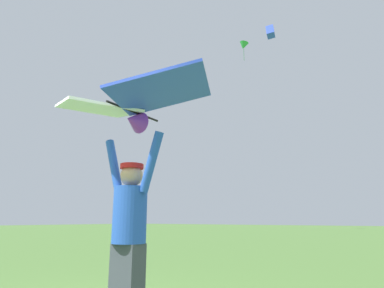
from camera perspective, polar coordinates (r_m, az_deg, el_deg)
kite_flyer_person at (r=3.37m, az=-11.14°, el=-14.98°), size 0.81×0.35×1.92m
held_stunt_kite at (r=3.51m, az=-11.24°, el=6.90°), size 2.10×1.13×0.43m
distant_kite_blue_mid_left at (r=29.26m, az=13.79°, el=18.82°), size 0.90×1.02×1.20m
distant_kite_green_overhead_distant at (r=38.68m, az=9.17°, el=16.89°), size 1.56×1.44×2.40m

